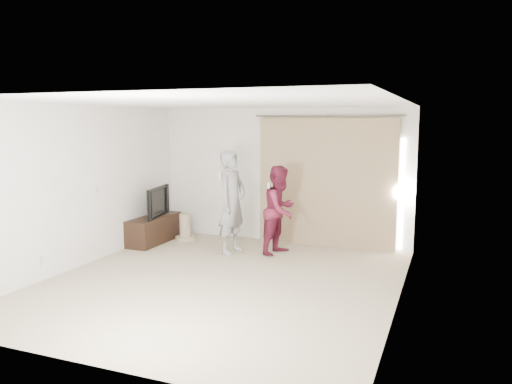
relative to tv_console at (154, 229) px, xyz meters
The scene contains 10 objects.
floor 2.87m from the tv_console, 37.49° to the right, with size 5.50×5.50×0.00m, color tan.
wall_back 2.69m from the tv_console, 24.09° to the left, with size 5.00×0.04×2.60m, color silver.
wall_left 2.04m from the tv_console, 97.70° to the right, with size 0.04×5.50×2.60m.
ceiling 3.69m from the tv_console, 37.49° to the right, with size 5.00×5.50×0.01m, color white.
curtain 3.45m from the tv_console, 16.52° to the left, with size 2.80×0.11×2.46m.
tv_console is the anchor object (origin of this frame).
tv 0.55m from the tv_console, ahead, with size 1.01×0.13×0.58m, color black.
scratching_post 0.61m from the tv_console, 40.78° to the left, with size 0.39×0.39×0.52m.
person_man 1.87m from the tv_console, ahead, with size 0.53×0.73×1.84m.
person_woman 2.61m from the tv_console, ahead, with size 0.76×0.89×1.57m.
Camera 1 is at (3.06, -6.38, 2.34)m, focal length 35.00 mm.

